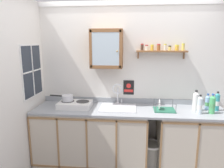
# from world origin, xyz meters

# --- Properties ---
(back_wall) EXTENTS (3.41, 0.07, 2.49)m
(back_wall) POSITION_xyz_m (0.00, 0.65, 1.25)
(back_wall) COLOR silver
(back_wall) RESTS_ON ground
(side_wall_left) EXTENTS (0.05, 3.42, 2.49)m
(side_wall_left) POSITION_xyz_m (-1.43, -0.29, 1.24)
(side_wall_left) COLOR silver
(side_wall_left) RESTS_ON ground
(lower_cabinet_run) EXTENTS (1.66, 0.63, 0.90)m
(lower_cabinet_run) POSITION_xyz_m (-0.57, 0.31, 0.45)
(lower_cabinet_run) COLOR black
(lower_cabinet_run) RESTS_ON ground
(lower_cabinet_run_right) EXTENTS (0.97, 0.63, 0.90)m
(lower_cabinet_run_right) POSITION_xyz_m (0.91, 0.31, 0.45)
(lower_cabinet_run_right) COLOR black
(lower_cabinet_run_right) RESTS_ON ground
(countertop) EXTENTS (2.77, 0.66, 0.03)m
(countertop) POSITION_xyz_m (0.00, 0.31, 0.91)
(countertop) COLOR gray
(countertop) RESTS_ON lower_cabinet_run
(backsplash) EXTENTS (2.77, 0.02, 0.08)m
(backsplash) POSITION_xyz_m (0.00, 0.61, 0.97)
(backsplash) COLOR gray
(backsplash) RESTS_ON countertop
(sink) EXTENTS (0.53, 0.46, 0.48)m
(sink) POSITION_xyz_m (-0.16, 0.35, 0.89)
(sink) COLOR silver
(sink) RESTS_ON countertop
(hot_plate_stove) EXTENTS (0.48, 0.32, 0.09)m
(hot_plate_stove) POSITION_xyz_m (-0.80, 0.30, 0.97)
(hot_plate_stove) COLOR silver
(hot_plate_stove) RESTS_ON countertop
(saucepan) EXTENTS (0.37, 0.17, 0.09)m
(saucepan) POSITION_xyz_m (-0.92, 0.32, 1.07)
(saucepan) COLOR silver
(saucepan) RESTS_ON hot_plate_stove
(bottle_water_clear_0) EXTENTS (0.07, 0.07, 0.27)m
(bottle_water_clear_0) POSITION_xyz_m (0.96, 0.20, 1.04)
(bottle_water_clear_0) COLOR silver
(bottle_water_clear_0) RESTS_ON countertop
(bottle_opaque_white_1) EXTENTS (0.08, 0.08, 0.30)m
(bottle_opaque_white_1) POSITION_xyz_m (0.93, 0.31, 1.07)
(bottle_opaque_white_1) COLOR white
(bottle_opaque_white_1) RESTS_ON countertop
(bottle_soda_green_2) EXTENTS (0.08, 0.08, 0.28)m
(bottle_soda_green_2) POSITION_xyz_m (1.13, 0.22, 1.05)
(bottle_soda_green_2) COLOR #4CB266
(bottle_soda_green_2) RESTS_ON countertop
(bottle_water_blue_3) EXTENTS (0.06, 0.06, 0.23)m
(bottle_water_blue_3) POSITION_xyz_m (1.12, 0.39, 1.03)
(bottle_water_blue_3) COLOR #8CB7E0
(bottle_water_blue_3) RESTS_ON countertop
(bottle_detergent_teal_4) EXTENTS (0.07, 0.07, 0.28)m
(bottle_detergent_teal_4) POSITION_xyz_m (1.24, 0.35, 1.05)
(bottle_detergent_teal_4) COLOR teal
(bottle_detergent_teal_4) RESTS_ON countertop
(dish_rack) EXTENTS (0.30, 0.26, 0.16)m
(dish_rack) POSITION_xyz_m (0.50, 0.30, 0.95)
(dish_rack) COLOR #26664C
(dish_rack) RESTS_ON countertop
(wall_cabinet) EXTENTS (0.48, 0.29, 0.57)m
(wall_cabinet) POSITION_xyz_m (-0.34, 0.49, 1.79)
(wall_cabinet) COLOR brown
(spice_shelf) EXTENTS (0.74, 0.14, 0.23)m
(spice_shelf) POSITION_xyz_m (0.46, 0.55, 1.77)
(spice_shelf) COLOR brown
(warning_sign) EXTENTS (0.17, 0.01, 0.23)m
(warning_sign) POSITION_xyz_m (-0.01, 0.62, 1.18)
(warning_sign) COLOR black
(window) EXTENTS (0.03, 0.57, 0.76)m
(window) POSITION_xyz_m (-1.40, 0.24, 1.47)
(window) COLOR #262D38
(trash_bin) EXTENTS (0.33, 0.33, 0.42)m
(trash_bin) POSITION_xyz_m (0.35, 0.27, 0.22)
(trash_bin) COLOR gray
(trash_bin) RESTS_ON ground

